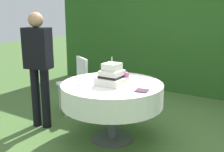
{
  "coord_description": "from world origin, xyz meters",
  "views": [
    {
      "loc": [
        1.73,
        -2.78,
        1.64
      ],
      "look_at": [
        0.01,
        -0.02,
        0.84
      ],
      "focal_mm": 44.02,
      "sensor_mm": 36.0,
      "label": 1
    }
  ],
  "objects_px": {
    "wedding_cake": "(112,76)",
    "garden_chair": "(76,80)",
    "serving_plate_near": "(138,81)",
    "serving_plate_far": "(83,84)",
    "napkin_stack": "(142,91)",
    "standing_person": "(38,63)",
    "cake_table": "(112,94)"
  },
  "relations": [
    {
      "from": "wedding_cake",
      "to": "serving_plate_near",
      "type": "xyz_separation_m",
      "value": [
        0.21,
        0.29,
        -0.1
      ]
    },
    {
      "from": "cake_table",
      "to": "serving_plate_far",
      "type": "distance_m",
      "value": 0.39
    },
    {
      "from": "wedding_cake",
      "to": "cake_table",
      "type": "bearing_deg",
      "value": 125.85
    },
    {
      "from": "cake_table",
      "to": "garden_chair",
      "type": "distance_m",
      "value": 1.12
    },
    {
      "from": "wedding_cake",
      "to": "napkin_stack",
      "type": "xyz_separation_m",
      "value": [
        0.43,
        -0.06,
        -0.1
      ]
    },
    {
      "from": "cake_table",
      "to": "napkin_stack",
      "type": "bearing_deg",
      "value": -12.72
    },
    {
      "from": "napkin_stack",
      "to": "standing_person",
      "type": "distance_m",
      "value": 1.53
    },
    {
      "from": "serving_plate_far",
      "to": "standing_person",
      "type": "xyz_separation_m",
      "value": [
        -0.79,
        0.04,
        0.18
      ]
    },
    {
      "from": "serving_plate_near",
      "to": "serving_plate_far",
      "type": "bearing_deg",
      "value": -136.72
    },
    {
      "from": "standing_person",
      "to": "wedding_cake",
      "type": "bearing_deg",
      "value": 8.11
    },
    {
      "from": "napkin_stack",
      "to": "garden_chair",
      "type": "xyz_separation_m",
      "value": [
        -1.45,
        0.62,
        -0.21
      ]
    },
    {
      "from": "wedding_cake",
      "to": "serving_plate_near",
      "type": "bearing_deg",
      "value": 53.62
    },
    {
      "from": "cake_table",
      "to": "serving_plate_far",
      "type": "relative_size",
      "value": 9.13
    },
    {
      "from": "serving_plate_far",
      "to": "garden_chair",
      "type": "bearing_deg",
      "value": 133.63
    },
    {
      "from": "serving_plate_near",
      "to": "standing_person",
      "type": "relative_size",
      "value": 0.09
    },
    {
      "from": "wedding_cake",
      "to": "garden_chair",
      "type": "xyz_separation_m",
      "value": [
        -1.03,
        0.56,
        -0.31
      ]
    },
    {
      "from": "serving_plate_near",
      "to": "napkin_stack",
      "type": "distance_m",
      "value": 0.41
    },
    {
      "from": "standing_person",
      "to": "garden_chair",
      "type": "bearing_deg",
      "value": 85.03
    },
    {
      "from": "cake_table",
      "to": "wedding_cake",
      "type": "bearing_deg",
      "value": -54.15
    },
    {
      "from": "napkin_stack",
      "to": "garden_chair",
      "type": "distance_m",
      "value": 1.59
    },
    {
      "from": "serving_plate_far",
      "to": "garden_chair",
      "type": "xyz_separation_m",
      "value": [
        -0.72,
        0.76,
        -0.21
      ]
    },
    {
      "from": "wedding_cake",
      "to": "standing_person",
      "type": "xyz_separation_m",
      "value": [
        -1.09,
        -0.16,
        0.08
      ]
    },
    {
      "from": "standing_person",
      "to": "serving_plate_near",
      "type": "bearing_deg",
      "value": 18.74
    },
    {
      "from": "serving_plate_far",
      "to": "napkin_stack",
      "type": "height_order",
      "value": "same"
    },
    {
      "from": "cake_table",
      "to": "garden_chair",
      "type": "xyz_separation_m",
      "value": [
        -0.99,
        0.51,
        -0.07
      ]
    },
    {
      "from": "serving_plate_far",
      "to": "garden_chair",
      "type": "relative_size",
      "value": 0.16
    },
    {
      "from": "napkin_stack",
      "to": "garden_chair",
      "type": "height_order",
      "value": "garden_chair"
    },
    {
      "from": "cake_table",
      "to": "wedding_cake",
      "type": "height_order",
      "value": "wedding_cake"
    },
    {
      "from": "serving_plate_near",
      "to": "serving_plate_far",
      "type": "relative_size",
      "value": 1.01
    },
    {
      "from": "napkin_stack",
      "to": "standing_person",
      "type": "relative_size",
      "value": 0.09
    },
    {
      "from": "serving_plate_near",
      "to": "serving_plate_far",
      "type": "distance_m",
      "value": 0.71
    },
    {
      "from": "wedding_cake",
      "to": "garden_chair",
      "type": "bearing_deg",
      "value": 151.38
    }
  ]
}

